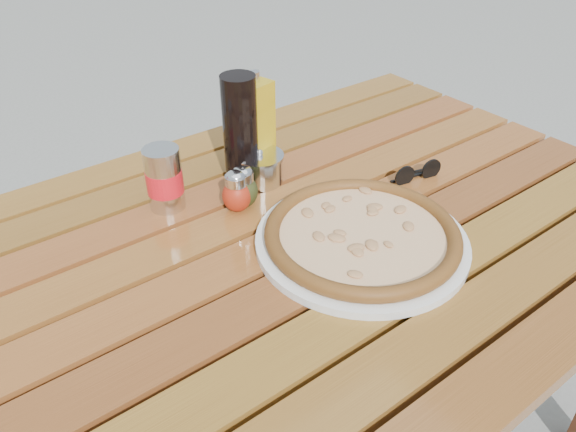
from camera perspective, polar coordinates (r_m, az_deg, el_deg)
table at (r=1.02m, az=0.68°, el=-5.39°), size 1.40×0.90×0.75m
plate at (r=0.96m, az=7.47°, el=-2.56°), size 0.42×0.42×0.01m
pizza at (r=0.95m, az=7.54°, el=-1.81°), size 0.35×0.35×0.03m
pepper_shaker at (r=1.03m, az=-5.24°, el=2.48°), size 0.05×0.05×0.08m
oregano_shaker at (r=1.04m, az=-4.57°, el=2.91°), size 0.06×0.06×0.08m
dark_bottle at (r=1.08m, az=-4.86°, el=8.55°), size 0.09×0.09×0.22m
soda_can at (r=1.04m, az=-12.45°, el=3.67°), size 0.07×0.07×0.12m
olive_oil_cruet at (r=1.12m, az=-3.25°, el=9.03°), size 0.07×0.07×0.21m
parmesan_tin at (r=1.11m, az=-2.88°, el=4.95°), size 0.10×0.10×0.07m
sunglasses at (r=1.15m, az=12.98°, el=4.27°), size 0.11×0.04×0.04m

